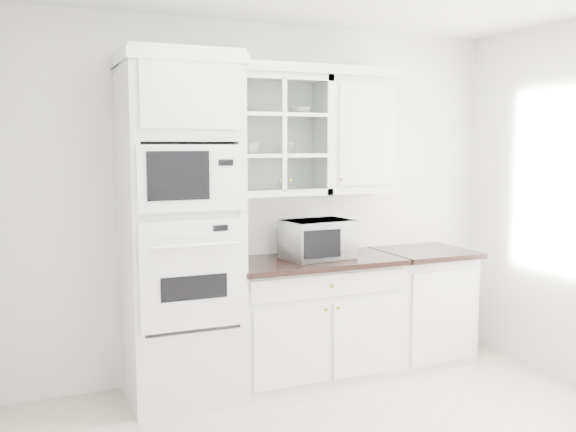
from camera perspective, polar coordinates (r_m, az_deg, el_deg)
name	(u,v)px	position (r m, az deg, el deg)	size (l,w,h in m)	color
room_shell	(346,145)	(3.79, 5.14, 6.33)	(4.00, 3.50, 2.70)	white
oven_column	(180,229)	(4.48, -9.54, -1.16)	(0.76, 0.68, 2.40)	silver
base_cabinet_run	(313,317)	(5.00, 2.22, -8.92)	(1.32, 0.67, 0.92)	silver
extra_base_cabinet	(421,304)	(5.49, 11.76, -7.66)	(0.72, 0.67, 0.92)	silver
upper_cabinet_glass	(276,135)	(4.85, -1.10, 7.19)	(0.80, 0.33, 0.90)	silver
upper_cabinet_solid	(355,136)	(5.14, 5.93, 7.11)	(0.55, 0.33, 0.90)	silver
crown_molding	(264,68)	(4.82, -2.19, 12.97)	(2.14, 0.38, 0.07)	white
countertop_microwave	(317,239)	(4.88, 2.55, -2.06)	(0.51, 0.42, 0.29)	white
bowl_a	(258,110)	(4.79, -2.65, 9.39)	(0.19, 0.19, 0.05)	white
bowl_b	(300,111)	(4.95, 1.07, 9.34)	(0.18, 0.18, 0.06)	white
cup_a	(251,148)	(4.78, -3.27, 6.02)	(0.11, 0.11, 0.08)	white
cup_b	(287,148)	(4.88, -0.05, 6.07)	(0.10, 0.10, 0.09)	white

